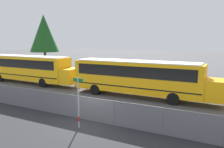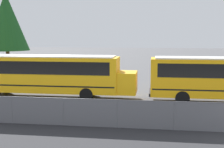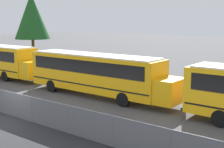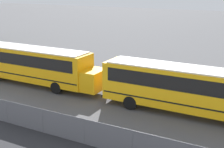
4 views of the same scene
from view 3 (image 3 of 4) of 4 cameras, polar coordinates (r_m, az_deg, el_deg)
name	(u,v)px [view 3 (image 3 of 4)]	position (r m, az deg, el deg)	size (l,w,h in m)	color
ground_plane	(17,117)	(20.47, -16.94, -7.59)	(200.00, 200.00, 0.00)	#4C4C4F
fence	(17,105)	(20.25, -17.06, -5.44)	(111.22, 0.07, 1.56)	#9EA0A5
school_bus_3	(96,72)	(24.42, -2.91, 0.44)	(13.46, 2.49, 3.35)	orange
tree_2	(32,16)	(50.54, -14.45, 10.21)	(5.42, 5.42, 10.08)	#51381E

